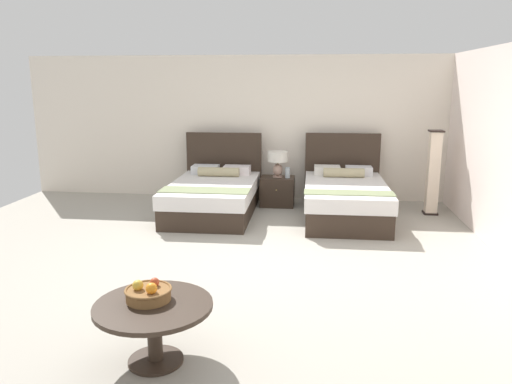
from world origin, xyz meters
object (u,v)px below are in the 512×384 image
Objects in this scene: table_lamp at (278,160)px; coffee_table at (154,317)px; floor_lamp_corner at (433,173)px; fruit_bowl at (148,293)px; bed_near_corner at (345,198)px; nightstand at (277,191)px; bed_near_window at (214,195)px; vase at (288,173)px.

table_lamp reaches higher than coffee_table.
floor_lamp_corner reaches higher than table_lamp.
table_lamp is 4.92m from fruit_bowl.
coffee_table is 2.49× the size of fruit_bowl.
bed_near_corner is 3.82× the size of nightstand.
bed_near_corner reaches higher than fruit_bowl.
fruit_bowl reaches higher than nightstand.
bed_near_window is at bearing 95.72° from coffee_table.
nightstand is 0.54m from table_lamp.
floor_lamp_corner is at bearing 6.13° from bed_near_window.
bed_near_window is 4.25m from fruit_bowl.
bed_near_window is at bearing -173.87° from floor_lamp_corner.
bed_near_corner is 1.35m from table_lamp.
coffee_table is at bearing -84.28° from bed_near_window.
floor_lamp_corner is (1.37, 0.37, 0.35)m from bed_near_corner.
nightstand is at bearing 173.97° from floor_lamp_corner.
vase is 4.93m from coffee_table.
bed_near_window is at bearing -146.92° from nightstand.
fruit_bowl is (-0.05, 0.06, 0.16)m from coffee_table.
nightstand is 0.64× the size of coffee_table.
bed_near_corner is at bearing 68.41° from fruit_bowl.
floor_lamp_corner is at bearing 15.12° from bed_near_corner.
table_lamp is at bearing 83.16° from fruit_bowl.
fruit_bowl is at bearing 133.43° from coffee_table.
nightstand is 4.94m from coffee_table.
table_lamp is 0.32× the size of floor_lamp_corner.
bed_near_window is at bearing -152.57° from vase.
floor_lamp_corner is (3.42, 0.37, 0.37)m from bed_near_window.
bed_near_corner is 12.13× the size of vase.
floor_lamp_corner is at bearing 57.30° from coffee_table.
vase is at bearing 147.37° from bed_near_corner.
fruit_bowl is at bearing -84.92° from bed_near_window.
nightstand is at bearing 83.13° from fruit_bowl.
bed_near_corner reaches higher than nightstand.
vase is 0.13× the size of floor_lamp_corner.
table_lamp is (0.96, 0.65, 0.48)m from bed_near_window.
bed_near_corner is 6.11× the size of fruit_bowl.
coffee_table is at bearing -110.71° from bed_near_corner.
fruit_bowl is at bearing -123.48° from floor_lamp_corner.
fruit_bowl is (-0.75, -4.82, -0.05)m from vase.
nightstand is 0.37m from vase.
bed_near_corner is at bearing -164.88° from floor_lamp_corner.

